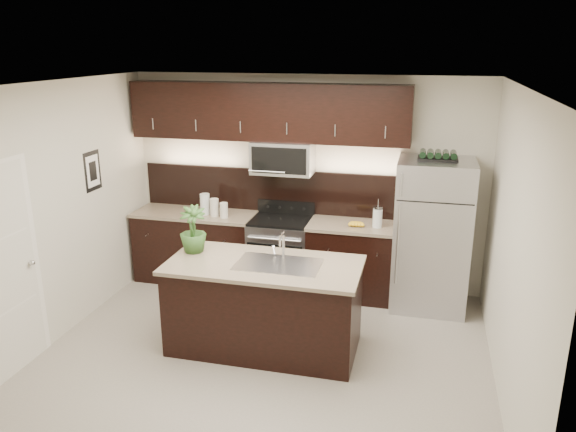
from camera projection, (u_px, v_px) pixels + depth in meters
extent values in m
plane|color=gray|center=(263.00, 356.00, 5.72)|extent=(4.50, 4.50, 0.00)
cube|color=beige|center=(306.00, 182.00, 7.17)|extent=(4.50, 0.02, 2.70)
cube|color=beige|center=(169.00, 332.00, 3.46)|extent=(4.50, 0.02, 2.70)
cube|color=beige|center=(54.00, 214.00, 5.84)|extent=(0.02, 4.00, 2.70)
cube|color=beige|center=(513.00, 251.00, 4.80)|extent=(0.02, 4.00, 2.70)
cube|color=white|center=(259.00, 85.00, 4.92)|extent=(4.50, 4.00, 0.02)
cube|color=silver|center=(6.00, 274.00, 5.19)|extent=(0.04, 0.80, 2.02)
sphere|color=silver|center=(32.00, 263.00, 5.48)|extent=(0.06, 0.06, 0.06)
cube|color=black|center=(93.00, 171.00, 6.44)|extent=(0.01, 0.32, 0.46)
cube|color=white|center=(93.00, 171.00, 6.44)|extent=(0.00, 0.24, 0.36)
cube|color=black|center=(197.00, 247.00, 7.48)|extent=(1.57, 0.62, 0.90)
cube|color=black|center=(355.00, 262.00, 6.99)|extent=(1.16, 0.62, 0.90)
cube|color=#B2B2B7|center=(281.00, 255.00, 7.21)|extent=(0.76, 0.62, 0.90)
cube|color=black|center=(281.00, 220.00, 7.07)|extent=(0.76, 0.60, 0.03)
cube|color=tan|center=(195.00, 214.00, 7.34)|extent=(1.59, 0.65, 0.04)
cube|color=tan|center=(357.00, 226.00, 6.85)|extent=(1.18, 0.65, 0.04)
cube|color=black|center=(271.00, 190.00, 7.30)|extent=(3.49, 0.02, 0.56)
cube|color=#B2B2B7|center=(283.00, 158.00, 6.94)|extent=(0.76, 0.40, 0.40)
cube|color=black|center=(267.00, 112.00, 6.86)|extent=(3.49, 0.33, 0.70)
cube|color=black|center=(264.00, 307.00, 5.78)|extent=(1.90, 0.90, 0.90)
cube|color=tan|center=(264.00, 265.00, 5.64)|extent=(1.96, 0.96, 0.04)
cube|color=silver|center=(278.00, 264.00, 5.60)|extent=(0.84, 0.50, 0.01)
cylinder|color=silver|center=(283.00, 246.00, 5.76)|extent=(0.03, 0.03, 0.24)
cylinder|color=silver|center=(282.00, 235.00, 5.65)|extent=(0.02, 0.14, 0.02)
cylinder|color=silver|center=(280.00, 241.00, 5.60)|extent=(0.02, 0.02, 0.10)
cube|color=#B2B2B7|center=(432.00, 235.00, 6.60)|extent=(0.86, 0.78, 1.79)
cube|color=black|center=(438.00, 159.00, 6.33)|extent=(0.44, 0.27, 0.03)
cylinder|color=black|center=(423.00, 154.00, 6.35)|extent=(0.07, 0.25, 0.07)
cylinder|color=black|center=(430.00, 154.00, 6.33)|extent=(0.07, 0.25, 0.07)
cylinder|color=black|center=(438.00, 154.00, 6.31)|extent=(0.07, 0.25, 0.07)
cylinder|color=black|center=(446.00, 155.00, 6.29)|extent=(0.07, 0.25, 0.07)
cylinder|color=black|center=(454.00, 155.00, 6.28)|extent=(0.07, 0.25, 0.07)
imported|color=#2E5522|center=(193.00, 229.00, 5.88)|extent=(0.36, 0.36, 0.50)
cylinder|color=silver|center=(205.00, 204.00, 7.21)|extent=(0.12, 0.12, 0.27)
cylinder|color=silver|center=(214.00, 207.00, 7.15)|extent=(0.11, 0.11, 0.23)
cylinder|color=silver|center=(224.00, 210.00, 7.08)|extent=(0.10, 0.10, 0.19)
cylinder|color=silver|center=(377.00, 218.00, 6.71)|extent=(0.11, 0.11, 0.23)
cylinder|color=silver|center=(378.00, 208.00, 6.67)|extent=(0.12, 0.12, 0.02)
cylinder|color=silver|center=(378.00, 203.00, 6.65)|extent=(0.01, 0.01, 0.09)
ellipsoid|color=gold|center=(352.00, 223.00, 6.77)|extent=(0.21, 0.17, 0.06)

